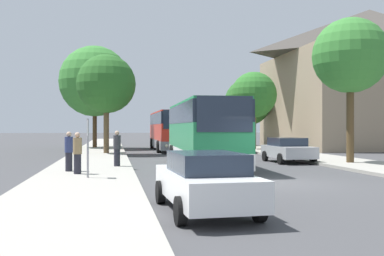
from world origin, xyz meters
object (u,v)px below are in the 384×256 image
tree_right_mid (248,102)px  tree_right_near (254,95)px  tree_left_far (106,84)px  parked_car_left_curb (205,181)px  bus_front (203,132)px  bus_middle (169,130)px  tree_right_far (350,56)px  parked_car_right_far (234,143)px  pedestrian_waiting_near (69,151)px  bus_stop_sign (88,141)px  pedestrian_walking_back (117,148)px  pedestrian_waiting_far (77,153)px  tree_left_near (95,81)px  parked_car_right_near (288,149)px

tree_right_mid → tree_right_near: bearing=-103.4°
tree_left_far → parked_car_left_curb: bearing=-83.3°
bus_front → bus_middle: bearing=91.1°
tree_right_far → tree_right_near: bearing=92.1°
parked_car_right_far → tree_right_mid: tree_right_mid is taller
pedestrian_waiting_near → tree_right_far: tree_right_far is taller
tree_left_far → tree_right_near: (12.65, 3.96, -0.37)m
parked_car_left_curb → tree_right_near: bearing=67.2°
parked_car_left_curb → tree_right_far: 16.65m
tree_left_far → bus_stop_sign: bearing=-91.5°
pedestrian_walking_back → tree_right_near: tree_right_near is taller
bus_front → bus_stop_sign: 7.88m
pedestrian_waiting_far → tree_left_near: 25.24m
bus_front → tree_right_near: size_ratio=1.67×
tree_left_near → tree_right_mid: (15.79, 2.31, -1.71)m
tree_left_near → parked_car_left_curb: bearing=-83.2°
parked_car_left_curb → tree_right_near: tree_right_near is taller
parked_car_left_curb → bus_stop_sign: 7.47m
tree_right_mid → tree_right_far: 23.39m
bus_front → tree_right_near: 16.90m
pedestrian_waiting_far → tree_left_far: (0.93, 14.94, 4.24)m
bus_front → tree_right_mid: size_ratio=1.61×
bus_middle → tree_left_near: size_ratio=1.22×
parked_car_right_near → tree_left_far: bearing=-41.3°
bus_stop_sign → tree_right_near: (13.09, 20.39, 3.33)m
bus_stop_sign → tree_right_mid: size_ratio=0.32×
bus_front → pedestrian_waiting_near: bus_front is taller
parked_car_right_near → tree_left_near: (-11.78, 18.73, 5.65)m
bus_front → tree_right_far: size_ratio=1.44×
pedestrian_waiting_far → tree_left_far: 15.56m
parked_car_right_near → pedestrian_waiting_near: pedestrian_waiting_near is taller
pedestrian_waiting_near → tree_left_near: size_ratio=0.18×
bus_middle → parked_car_right_near: 15.40m
bus_middle → tree_right_near: tree_right_near is taller
parked_car_left_curb → tree_right_far: tree_right_far is taller
parked_car_right_near → tree_left_near: 22.84m
bus_stop_sign → parked_car_left_curb: bearing=-65.0°
bus_front → pedestrian_waiting_far: size_ratio=6.65×
pedestrian_waiting_near → bus_stop_sign: bearing=23.8°
pedestrian_waiting_far → tree_right_mid: bearing=-142.2°
pedestrian_waiting_far → tree_right_mid: size_ratio=0.24×
parked_car_right_far → tree_right_mid: size_ratio=0.57×
pedestrian_waiting_far → tree_left_near: size_ratio=0.18×
pedestrian_walking_back → bus_front: bearing=-151.6°
pedestrian_walking_back → tree_left_far: size_ratio=0.24×
bus_stop_sign → pedestrian_waiting_near: bus_stop_sign is taller
bus_stop_sign → tree_right_far: tree_right_far is taller
bus_middle → parked_car_right_near: bus_middle is taller
bus_middle → tree_right_mid: size_ratio=1.67×
tree_right_mid → tree_right_far: size_ratio=0.90×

